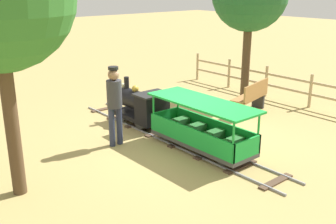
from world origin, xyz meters
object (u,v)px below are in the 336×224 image
(locomotive, at_px, (142,106))
(park_bench, at_px, (251,97))
(passenger_car, at_px, (202,130))
(conductor_person, at_px, (115,100))

(locomotive, distance_m, park_bench, 2.83)
(locomotive, relative_size, park_bench, 1.07)
(locomotive, relative_size, passenger_car, 0.61)
(locomotive, relative_size, conductor_person, 0.89)
(passenger_car, xyz_separation_m, conductor_person, (-1.11, 1.34, 0.53))
(passenger_car, height_order, park_bench, passenger_car)
(passenger_car, height_order, conductor_person, conductor_person)
(conductor_person, relative_size, park_bench, 1.19)
(locomotive, height_order, park_bench, locomotive)
(passenger_car, bearing_deg, conductor_person, 129.64)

